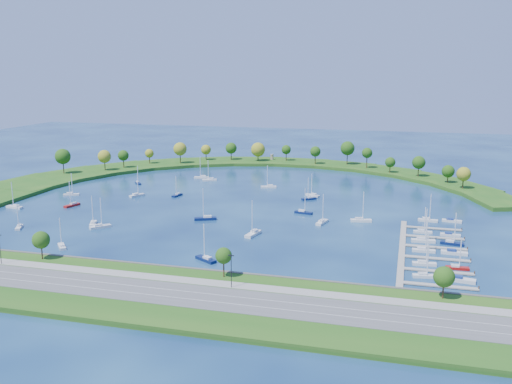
% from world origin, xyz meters
% --- Properties ---
extents(ground, '(700.00, 700.00, 0.00)m').
position_xyz_m(ground, '(0.00, 0.00, 0.00)').
color(ground, '#071945').
rests_on(ground, ground).
extents(south_shoreline, '(420.00, 43.10, 11.60)m').
position_xyz_m(south_shoreline, '(0.03, -122.88, 1.00)').
color(south_shoreline, '#1C5015').
rests_on(south_shoreline, ground).
extents(breakwater, '(286.74, 247.64, 2.00)m').
position_xyz_m(breakwater, '(-46.33, 48.72, 0.99)').
color(breakwater, '#1C5015').
rests_on(breakwater, ground).
extents(breakwater_trees, '(240.51, 92.06, 15.59)m').
position_xyz_m(breakwater_trees, '(-18.24, 85.86, 10.70)').
color(breakwater_trees, '#382314').
rests_on(breakwater_trees, breakwater).
extents(harbor_tower, '(2.60, 2.60, 3.89)m').
position_xyz_m(harbor_tower, '(-14.62, 120.32, 4.00)').
color(harbor_tower, gray).
rests_on(harbor_tower, breakwater).
extents(dock_system, '(24.28, 82.00, 1.60)m').
position_xyz_m(dock_system, '(85.30, -61.00, 0.35)').
color(dock_system, gray).
rests_on(dock_system, ground).
extents(moored_boat_0, '(6.67, 7.20, 11.29)m').
position_xyz_m(moored_boat_0, '(-43.80, -90.04, 0.89)').
color(moored_boat_0, silver).
rests_on(moored_boat_0, ground).
extents(moored_boat_1, '(8.90, 3.62, 12.71)m').
position_xyz_m(moored_boat_1, '(-100.86, -42.34, 0.93)').
color(moored_boat_1, silver).
rests_on(moored_boat_1, ground).
extents(moored_boat_2, '(9.91, 6.21, 14.14)m').
position_xyz_m(moored_boat_2, '(-6.04, -38.70, 0.97)').
color(moored_boat_2, '#0B1845').
rests_on(moored_boat_2, ground).
extents(moored_boat_3, '(4.98, 7.38, 10.62)m').
position_xyz_m(moored_boat_3, '(-76.21, -71.66, 0.87)').
color(moored_boat_3, silver).
rests_on(moored_boat_3, ground).
extents(moored_boat_4, '(4.69, 10.21, 14.48)m').
position_xyz_m(moored_boat_4, '(20.41, -55.97, 0.99)').
color(moored_boat_4, silver).
rests_on(moored_boat_4, ground).
extents(moored_boat_5, '(9.35, 4.38, 13.26)m').
position_xyz_m(moored_boat_5, '(59.91, -23.84, 0.94)').
color(moored_boat_5, silver).
rests_on(moored_boat_5, ground).
extents(moored_boat_6, '(6.13, 8.54, 12.41)m').
position_xyz_m(moored_boat_6, '(-56.66, -3.55, 0.92)').
color(moored_boat_6, silver).
rests_on(moored_boat_6, ground).
extents(moored_boat_7, '(8.25, 5.78, 11.93)m').
position_xyz_m(moored_boat_7, '(31.36, 20.00, 0.90)').
color(moored_boat_7, silver).
rests_on(moored_boat_7, ground).
extents(moored_boat_8, '(8.15, 5.60, 11.75)m').
position_xyz_m(moored_boat_8, '(-90.68, -10.91, 0.90)').
color(moored_boat_8, silver).
rests_on(moored_boat_8, ground).
extents(moored_boat_9, '(8.53, 3.87, 12.11)m').
position_xyz_m(moored_boat_9, '(33.29, -16.59, 0.91)').
color(moored_boat_9, '#0B1845').
rests_on(moored_boat_9, ground).
extents(moored_boat_10, '(4.59, 8.75, 12.38)m').
position_xyz_m(moored_boat_10, '(-76.76, -31.85, 0.92)').
color(moored_boat_10, '#99110D').
rests_on(moored_boat_10, ground).
extents(moored_boat_11, '(8.90, 4.75, 12.60)m').
position_xyz_m(moored_boat_11, '(4.18, 35.11, 0.92)').
color(moored_boat_11, silver).
rests_on(moored_boat_11, ground).
extents(moored_boat_12, '(5.76, 8.79, 12.60)m').
position_xyz_m(moored_boat_12, '(-49.30, -58.93, 0.92)').
color(moored_boat_12, silver).
rests_on(moored_boat_12, ground).
extents(moored_boat_13, '(7.63, 8.07, 12.77)m').
position_xyz_m(moored_boat_13, '(-44.00, -62.41, 0.93)').
color(moored_boat_13, silver).
rests_on(moored_boat_13, ground).
extents(moored_boat_14, '(6.11, 6.81, 10.54)m').
position_xyz_m(moored_boat_14, '(-71.06, 26.23, 0.87)').
color(moored_boat_14, '#0B1845').
rests_on(moored_boat_14, ground).
extents(moored_boat_15, '(4.45, 9.07, 12.84)m').
position_xyz_m(moored_boat_15, '(44.15, -31.28, 0.93)').
color(moored_boat_15, silver).
rests_on(moored_boat_15, ground).
extents(moored_boat_16, '(7.42, 6.49, 11.38)m').
position_xyz_m(moored_boat_16, '(30.93, 12.16, 0.89)').
color(moored_boat_16, '#0B1845').
rests_on(moored_boat_16, ground).
extents(moored_boat_17, '(3.41, 7.66, 10.88)m').
position_xyz_m(moored_boat_17, '(-36.74, 2.30, 0.88)').
color(moored_boat_17, '#0B1845').
rests_on(moored_boat_17, ground).
extents(moored_boat_18, '(8.88, 6.82, 13.09)m').
position_xyz_m(moored_boat_18, '(12.89, -90.05, 0.94)').
color(moored_boat_18, '#0B1845').
rests_on(moored_boat_18, ground).
extents(moored_boat_19, '(8.59, 5.57, 12.29)m').
position_xyz_m(moored_boat_19, '(-34.31, 45.49, 0.91)').
color(moored_boat_19, silver).
rests_on(moored_boat_19, ground).
extents(moored_boat_20, '(9.32, 4.44, 13.20)m').
position_xyz_m(moored_boat_20, '(-41.39, 51.32, 0.94)').
color(moored_boat_20, silver).
rests_on(moored_boat_20, ground).
extents(docked_boat_0, '(7.91, 3.41, 11.26)m').
position_xyz_m(docked_boat_0, '(85.53, -86.83, 0.89)').
color(docked_boat_0, silver).
rests_on(docked_boat_0, ground).
extents(docked_boat_1, '(9.62, 3.95, 1.90)m').
position_xyz_m(docked_boat_1, '(95.96, -87.68, 0.70)').
color(docked_boat_1, silver).
rests_on(docked_boat_1, ground).
extents(docked_boat_2, '(8.10, 2.95, 11.66)m').
position_xyz_m(docked_boat_2, '(85.52, -74.85, 0.90)').
color(docked_boat_2, silver).
rests_on(docked_boat_2, ground).
extents(docked_boat_3, '(7.57, 2.39, 11.02)m').
position_xyz_m(docked_boat_3, '(96.03, -76.26, 0.88)').
color(docked_boat_3, '#99110D').
rests_on(docked_boat_3, ground).
extents(docked_boat_4, '(8.21, 2.46, 12.00)m').
position_xyz_m(docked_boat_4, '(85.52, -60.07, 0.91)').
color(docked_boat_4, silver).
rests_on(docked_boat_4, ground).
extents(docked_boat_5, '(9.25, 3.02, 1.86)m').
position_xyz_m(docked_boat_5, '(95.97, -60.01, 0.68)').
color(docked_boat_5, silver).
rests_on(docked_boat_5, ground).
extents(docked_boat_6, '(9.12, 3.18, 13.16)m').
position_xyz_m(docked_boat_6, '(85.50, -47.76, 0.94)').
color(docked_boat_6, silver).
rests_on(docked_boat_6, ground).
extents(docked_boat_7, '(8.80, 3.81, 12.52)m').
position_xyz_m(docked_boat_7, '(96.01, -48.35, 0.92)').
color(docked_boat_7, '#0B1845').
rests_on(docked_boat_7, ground).
extents(docked_boat_8, '(7.43, 2.24, 10.85)m').
position_xyz_m(docked_boat_8, '(85.53, -35.15, 0.87)').
color(docked_boat_8, silver).
rests_on(docked_boat_8, ground).
extents(docked_boat_9, '(7.91, 2.80, 1.58)m').
position_xyz_m(docked_boat_9, '(95.99, -36.65, 0.58)').
color(docked_boat_9, silver).
rests_on(docked_boat_9, ground).
extents(docked_boat_10, '(8.49, 2.96, 12.26)m').
position_xyz_m(docked_boat_10, '(87.92, -15.93, 0.91)').
color(docked_boat_10, silver).
rests_on(docked_boat_10, ground).
extents(docked_boat_11, '(8.42, 3.32, 1.67)m').
position_xyz_m(docked_boat_11, '(97.88, -14.20, 0.61)').
color(docked_boat_11, silver).
rests_on(docked_boat_11, ground).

